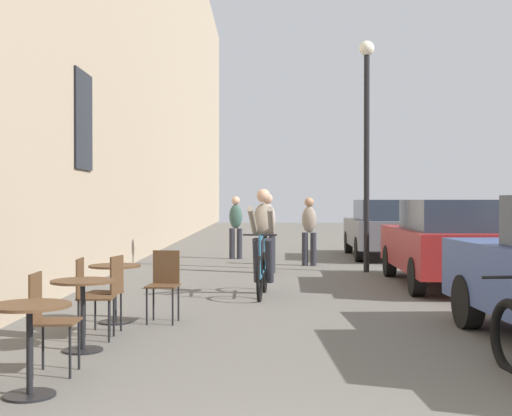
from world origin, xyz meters
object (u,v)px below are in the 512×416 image
(cafe_table_near, at_px, (29,330))
(parked_car_third, at_px, (385,228))
(cafe_table_mid, at_px, (83,300))
(cafe_table_far, at_px, (115,281))
(pedestrian_mid, at_px, (309,227))
(cafe_chair_mid_toward_street, at_px, (90,292))
(cafe_chair_far_toward_street, at_px, (164,281))
(cafe_chair_far_toward_wall, at_px, (108,288))
(pedestrian_near, at_px, (267,228))
(cafe_chair_near_toward_street, at_px, (47,315))
(pedestrian_far, at_px, (236,224))
(street_lamp, at_px, (367,126))
(cyclist_on_bicycle, at_px, (263,245))
(parked_car_second, at_px, (449,241))

(cafe_table_near, bearing_deg, parked_car_third, 68.71)
(cafe_table_mid, relative_size, cafe_table_far, 1.00)
(cafe_table_far, bearing_deg, pedestrian_mid, 68.66)
(cafe_chair_mid_toward_street, distance_m, parked_car_third, 12.03)
(cafe_chair_far_toward_street, height_order, pedestrian_mid, pedestrian_mid)
(cafe_chair_far_toward_wall, relative_size, pedestrian_near, 0.53)
(cafe_chair_near_toward_street, xyz_separation_m, parked_car_third, (5.16, 12.36, 0.28))
(cafe_table_near, xyz_separation_m, pedestrian_near, (1.93, 9.11, 0.42))
(pedestrian_far, bearing_deg, cafe_table_far, -97.02)
(cafe_chair_mid_toward_street, xyz_separation_m, cafe_table_far, (0.06, 1.03, 0.00))
(cafe_table_near, height_order, pedestrian_mid, pedestrian_mid)
(cafe_chair_far_toward_street, bearing_deg, pedestrian_far, 86.62)
(cafe_chair_near_toward_street, distance_m, street_lamp, 9.89)
(cafe_table_far, bearing_deg, pedestrian_near, 71.64)
(cafe_chair_far_toward_street, bearing_deg, cyclist_on_bicycle, 63.00)
(street_lamp, bearing_deg, cafe_chair_mid_toward_street, -120.03)
(pedestrian_mid, bearing_deg, cafe_chair_far_toward_wall, -109.23)
(cafe_table_far, bearing_deg, cafe_table_near, -89.57)
(cafe_chair_far_toward_street, relative_size, pedestrian_far, 0.55)
(cafe_table_near, distance_m, cafe_chair_near_toward_street, 0.69)
(cafe_chair_mid_toward_street, bearing_deg, cafe_table_far, 86.92)
(street_lamp, bearing_deg, pedestrian_far, 131.07)
(cafe_chair_far_toward_wall, bearing_deg, street_lamp, 59.54)
(cafe_table_mid, distance_m, parked_car_second, 7.38)
(cafe_table_near, bearing_deg, pedestrian_near, 78.05)
(cyclist_on_bicycle, relative_size, street_lamp, 0.36)
(parked_car_second, bearing_deg, pedestrian_far, 124.89)
(pedestrian_far, bearing_deg, pedestrian_near, -77.28)
(cafe_chair_near_toward_street, height_order, cyclist_on_bicycle, cyclist_on_bicycle)
(cafe_table_far, height_order, parked_car_second, parked_car_second)
(cafe_chair_far_toward_wall, relative_size, pedestrian_far, 0.55)
(cafe_chair_mid_toward_street, bearing_deg, cafe_chair_near_toward_street, -89.86)
(cafe_chair_far_toward_street, height_order, parked_car_third, parked_car_third)
(cafe_table_near, height_order, parked_car_third, parked_car_third)
(cafe_chair_mid_toward_street, relative_size, cafe_table_far, 1.24)
(cafe_table_mid, bearing_deg, cafe_chair_near_toward_street, -94.48)
(cafe_table_near, height_order, pedestrian_far, pedestrian_far)
(cafe_table_near, xyz_separation_m, pedestrian_far, (1.13, 12.63, 0.39))
(cafe_table_far, distance_m, pedestrian_far, 9.48)
(cafe_table_near, distance_m, parked_car_third, 14.01)
(cafe_table_far, distance_m, pedestrian_near, 6.22)
(cafe_table_mid, distance_m, cafe_chair_mid_toward_street, 0.58)
(cafe_chair_near_toward_street, xyz_separation_m, pedestrian_mid, (2.99, 10.06, 0.38))
(cafe_table_far, height_order, pedestrian_far, pedestrian_far)
(cafe_chair_mid_toward_street, height_order, cafe_table_far, cafe_chair_mid_toward_street)
(cyclist_on_bicycle, relative_size, pedestrian_mid, 1.11)
(parked_car_second, bearing_deg, cafe_table_mid, -134.12)
(cafe_table_far, xyz_separation_m, parked_car_third, (5.11, 9.82, 0.28))
(street_lamp, bearing_deg, parked_car_third, 74.27)
(cafe_chair_far_toward_wall, height_order, pedestrian_near, pedestrian_near)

